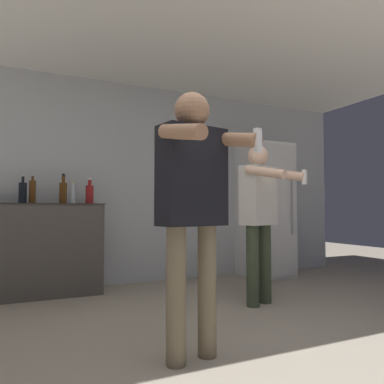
{
  "coord_description": "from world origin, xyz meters",
  "views": [
    {
      "loc": [
        -1.15,
        -1.61,
        0.93
      ],
      "look_at": [
        -0.14,
        0.51,
        1.04
      ],
      "focal_mm": 35.0,
      "sensor_mm": 36.0,
      "label": 1
    }
  ],
  "objects_px": {
    "bottle_amber_bourbon": "(90,193)",
    "bottle_brown_liquor": "(32,191)",
    "person_man_side": "(260,210)",
    "bottle_tall_gin": "(73,196)",
    "person_woman_foreground": "(193,195)",
    "bottle_dark_rum": "(23,192)",
    "refrigerator": "(265,210)",
    "bottle_clear_vodka": "(63,192)"
  },
  "relations": [
    {
      "from": "refrigerator",
      "to": "person_man_side",
      "type": "relative_size",
      "value": 1.18
    },
    {
      "from": "bottle_tall_gin",
      "to": "bottle_amber_bourbon",
      "type": "bearing_deg",
      "value": 0.0
    },
    {
      "from": "bottle_tall_gin",
      "to": "bottle_clear_vodka",
      "type": "relative_size",
      "value": 0.76
    },
    {
      "from": "bottle_tall_gin",
      "to": "bottle_brown_liquor",
      "type": "xyz_separation_m",
      "value": [
        -0.42,
        0.0,
        0.04
      ]
    },
    {
      "from": "bottle_amber_bourbon",
      "to": "bottle_brown_liquor",
      "type": "distance_m",
      "value": 0.61
    },
    {
      "from": "bottle_tall_gin",
      "to": "person_woman_foreground",
      "type": "height_order",
      "value": "person_woman_foreground"
    },
    {
      "from": "bottle_amber_bourbon",
      "to": "bottle_brown_liquor",
      "type": "height_order",
      "value": "bottle_brown_liquor"
    },
    {
      "from": "bottle_clear_vodka",
      "to": "person_man_side",
      "type": "distance_m",
      "value": 2.18
    },
    {
      "from": "bottle_tall_gin",
      "to": "person_man_side",
      "type": "height_order",
      "value": "person_man_side"
    },
    {
      "from": "bottle_dark_rum",
      "to": "person_woman_foreground",
      "type": "xyz_separation_m",
      "value": [
        0.93,
        -2.29,
        -0.1
      ]
    },
    {
      "from": "bottle_brown_liquor",
      "to": "person_woman_foreground",
      "type": "distance_m",
      "value": 2.44
    },
    {
      "from": "person_woman_foreground",
      "to": "person_man_side",
      "type": "xyz_separation_m",
      "value": [
        1.18,
        0.95,
        -0.09
      ]
    },
    {
      "from": "bottle_tall_gin",
      "to": "bottle_clear_vodka",
      "type": "distance_m",
      "value": 0.11
    },
    {
      "from": "bottle_amber_bourbon",
      "to": "person_man_side",
      "type": "relative_size",
      "value": 0.19
    },
    {
      "from": "person_woman_foreground",
      "to": "bottle_tall_gin",
      "type": "bearing_deg",
      "value": 100.3
    },
    {
      "from": "bottle_dark_rum",
      "to": "bottle_clear_vodka",
      "type": "xyz_separation_m",
      "value": [
        0.41,
        0.0,
        0.01
      ]
    },
    {
      "from": "bottle_amber_bourbon",
      "to": "bottle_dark_rum",
      "type": "distance_m",
      "value": 0.7
    },
    {
      "from": "bottle_dark_rum",
      "to": "person_woman_foreground",
      "type": "relative_size",
      "value": 0.19
    },
    {
      "from": "person_man_side",
      "to": "bottle_tall_gin",
      "type": "bearing_deg",
      "value": 140.01
    },
    {
      "from": "refrigerator",
      "to": "bottle_brown_liquor",
      "type": "distance_m",
      "value": 3.04
    },
    {
      "from": "refrigerator",
      "to": "person_woman_foreground",
      "type": "bearing_deg",
      "value": -134.57
    },
    {
      "from": "person_man_side",
      "to": "person_woman_foreground",
      "type": "bearing_deg",
      "value": -141.35
    },
    {
      "from": "bottle_dark_rum",
      "to": "bottle_tall_gin",
      "type": "distance_m",
      "value": 0.52
    },
    {
      "from": "refrigerator",
      "to": "person_woman_foreground",
      "type": "xyz_separation_m",
      "value": [
        -2.19,
        -2.23,
        0.09
      ]
    },
    {
      "from": "refrigerator",
      "to": "bottle_dark_rum",
      "type": "height_order",
      "value": "refrigerator"
    },
    {
      "from": "bottle_amber_bourbon",
      "to": "bottle_tall_gin",
      "type": "distance_m",
      "value": 0.19
    },
    {
      "from": "bottle_tall_gin",
      "to": "person_woman_foreground",
      "type": "relative_size",
      "value": 0.15
    },
    {
      "from": "person_woman_foreground",
      "to": "person_man_side",
      "type": "height_order",
      "value": "person_woman_foreground"
    },
    {
      "from": "bottle_amber_bourbon",
      "to": "person_woman_foreground",
      "type": "distance_m",
      "value": 2.3
    },
    {
      "from": "refrigerator",
      "to": "bottle_amber_bourbon",
      "type": "relative_size",
      "value": 6.06
    },
    {
      "from": "bottle_amber_bourbon",
      "to": "bottle_clear_vodka",
      "type": "xyz_separation_m",
      "value": [
        -0.29,
        0.0,
        0.01
      ]
    },
    {
      "from": "bottle_amber_bourbon",
      "to": "bottle_brown_liquor",
      "type": "relative_size",
      "value": 0.96
    },
    {
      "from": "refrigerator",
      "to": "bottle_tall_gin",
      "type": "relative_size",
      "value": 7.18
    },
    {
      "from": "bottle_clear_vodka",
      "to": "bottle_brown_liquor",
      "type": "relative_size",
      "value": 1.06
    },
    {
      "from": "bottle_dark_rum",
      "to": "bottle_clear_vodka",
      "type": "relative_size",
      "value": 0.92
    },
    {
      "from": "bottle_brown_liquor",
      "to": "bottle_clear_vodka",
      "type": "bearing_deg",
      "value": 0.0
    },
    {
      "from": "person_woman_foreground",
      "to": "person_man_side",
      "type": "relative_size",
      "value": 1.07
    },
    {
      "from": "refrigerator",
      "to": "person_man_side",
      "type": "height_order",
      "value": "refrigerator"
    },
    {
      "from": "bottle_amber_bourbon",
      "to": "person_man_side",
      "type": "height_order",
      "value": "person_man_side"
    },
    {
      "from": "bottle_dark_rum",
      "to": "bottle_tall_gin",
      "type": "height_order",
      "value": "bottle_dark_rum"
    },
    {
      "from": "bottle_dark_rum",
      "to": "bottle_brown_liquor",
      "type": "xyz_separation_m",
      "value": [
        0.1,
        0.0,
        0.01
      ]
    },
    {
      "from": "bottle_dark_rum",
      "to": "person_woman_foreground",
      "type": "distance_m",
      "value": 2.47
    }
  ]
}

